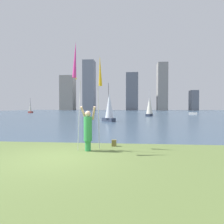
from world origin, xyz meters
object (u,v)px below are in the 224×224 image
Objects in this scene: sailboat_0 at (109,108)px; kite_flag_left at (75,62)px; sailboat_2 at (193,113)px; person at (88,129)px; bag at (114,143)px; kite_flag_right at (100,73)px; sailboat_4 at (150,106)px; sailboat_6 at (30,108)px.

kite_flag_left is at bearing -88.23° from sailboat_0.
person is at bearing -111.89° from sailboat_2.
bag is at bearing -82.94° from sailboat_0.
sailboat_2 is (17.43, 24.22, -1.45)m from sailboat_0.
sailboat_0 reaches higher than kite_flag_left.
sailboat_0 is (-1.37, 16.19, -1.57)m from kite_flag_right.
person is 2.51m from kite_flag_right.
sailboat_2 is 14.10m from sailboat_4.
person is 59.25m from sailboat_6.
sailboat_2 is (16.48, 41.01, -0.62)m from person.
sailboat_0 reaches higher than kite_flag_right.
sailboat_2 reaches higher than kite_flag_right.
kite_flag_right is 32.18m from sailboat_4.
kite_flag_left is 59.40m from sailboat_6.
sailboat_2 is 47.13m from sailboat_6.
kite_flag_right is 16.33m from sailboat_0.
sailboat_2 reaches higher than kite_flag_left.
sailboat_4 is at bearing -141.79° from sailboat_2.
bag is (0.57, 0.49, -3.16)m from kite_flag_right.
sailboat_0 reaches higher than person.
sailboat_0 reaches higher than sailboat_6.
sailboat_4 is at bearing 80.95° from kite_flag_right.
sailboat_6 reaches higher than kite_flag_left.
bag is at bearing -98.16° from sailboat_4.
bag is 0.06× the size of sailboat_2.
sailboat_4 is (-11.00, -8.66, 1.68)m from sailboat_2.
sailboat_0 reaches higher than bag.
sailboat_0 is (-0.95, 16.79, 0.83)m from person.
person is 0.36× the size of sailboat_2.
bag is (1.41, 1.46, -3.45)m from kite_flag_left.
sailboat_6 reaches higher than kite_flag_right.
sailboat_4 is 1.13× the size of sailboat_6.
sailboat_2 is 1.09× the size of sailboat_6.
bag is 0.06× the size of sailboat_0.
kite_flag_left is at bearing -130.72° from kite_flag_right.
sailboat_4 reaches higher than kite_flag_right.
sailboat_6 is at bearing 123.94° from person.
kite_flag_right is 58.96m from sailboat_6.
sailboat_4 is (5.90, 32.73, -1.63)m from kite_flag_left.
kite_flag_left is 33.30m from sailboat_4.
sailboat_6 is (-29.48, 51.39, 0.64)m from person.
kite_flag_left is 0.95× the size of sailboat_6.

